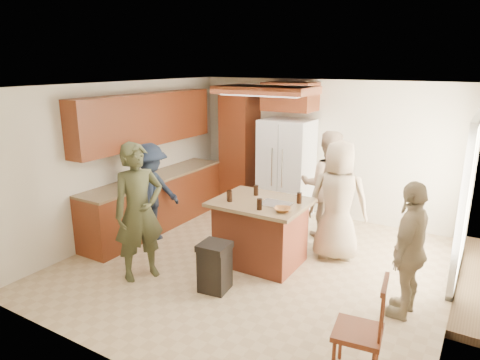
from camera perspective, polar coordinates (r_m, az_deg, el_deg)
The scene contains 12 objects.
person_front_left at distance 5.71m, azimuth -13.34°, elevation -4.17°, with size 0.67×0.49×1.83m, color #34361F.
person_behind_left at distance 7.02m, azimuth 11.51°, elevation -0.66°, with size 0.86×0.53×1.76m, color tan.
person_behind_right at distance 6.28m, azimuth 12.94°, elevation -2.72°, with size 0.86×0.56×1.75m, color tan.
person_side_right at distance 5.13m, azimuth 21.69°, elevation -8.66°, with size 0.93×0.47×1.58m, color tan.
person_counter at distance 6.90m, azimuth -11.90°, elevation -1.72°, with size 1.03×0.48×1.59m, color #182030.
left_cabinetry at distance 7.44m, azimuth -11.51°, elevation 0.84°, with size 0.64×3.00×2.30m.
back_wall_units at distance 8.26m, azimuth 1.55°, elevation 5.59°, with size 1.80×0.60×2.45m.
refrigerator at distance 7.94m, azimuth 6.17°, elevation 1.56°, with size 0.90×0.76×1.80m.
kitchen_island at distance 6.11m, azimuth 2.75°, elevation -6.84°, with size 1.28×1.03×0.93m.
island_items at distance 5.76m, azimuth 3.80°, elevation -3.00°, with size 1.00×0.62×0.15m.
trash_bin at distance 5.48m, azimuth -3.38°, elevation -11.42°, with size 0.39×0.39×0.63m.
spindle_chair at distance 4.20m, azimuth 15.73°, elevation -18.98°, with size 0.47×0.47×0.99m.
Camera 1 is at (2.66, -4.89, 2.79)m, focal length 32.00 mm.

